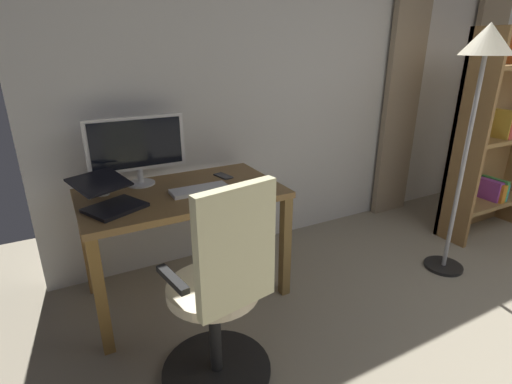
{
  "coord_description": "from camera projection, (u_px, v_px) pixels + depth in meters",
  "views": [
    {
      "loc": [
        2.55,
        -0.27,
        1.61
      ],
      "look_at": [
        1.67,
        -1.89,
        0.91
      ],
      "focal_mm": 27.17,
      "sensor_mm": 36.0,
      "label": 1
    }
  ],
  "objects": [
    {
      "name": "back_room_partition",
      "position": [
        360.0,
        83.0,
        3.5
      ],
      "size": [
        5.49,
        0.1,
        2.58
      ],
      "primitive_type": "cube",
      "color": "silver",
      "rests_on": "ground"
    },
    {
      "name": "curtain_left_panel",
      "position": [
        479.0,
        88.0,
        4.16
      ],
      "size": [
        0.45,
        0.06,
        2.35
      ],
      "primitive_type": "cube",
      "color": "tan",
      "rests_on": "ground"
    },
    {
      "name": "curtain_right_panel",
      "position": [
        402.0,
        94.0,
        3.64
      ],
      "size": [
        0.41,
        0.06,
        2.35
      ],
      "primitive_type": "cube",
      "color": "tan",
      "rests_on": "ground"
    },
    {
      "name": "desk",
      "position": [
        183.0,
        206.0,
        2.47
      ],
      "size": [
        1.24,
        0.72,
        0.75
      ],
      "color": "olive",
      "rests_on": "ground"
    },
    {
      "name": "office_chair",
      "position": [
        221.0,
        300.0,
        1.78
      ],
      "size": [
        0.56,
        0.56,
        1.1
      ],
      "rotation": [
        0.0,
        0.0,
        3.31
      ],
      "color": "black",
      "rests_on": "ground"
    },
    {
      "name": "computer_monitor",
      "position": [
        137.0,
        146.0,
        2.45
      ],
      "size": [
        0.62,
        0.18,
        0.44
      ],
      "color": "white",
      "rests_on": "desk"
    },
    {
      "name": "computer_keyboard",
      "position": [
        200.0,
        190.0,
        2.41
      ],
      "size": [
        0.36,
        0.14,
        0.02
      ],
      "primitive_type": "cube",
      "color": "white",
      "rests_on": "desk"
    },
    {
      "name": "laptop",
      "position": [
        109.0,
        198.0,
        2.16
      ],
      "size": [
        0.41,
        0.44,
        0.17
      ],
      "rotation": [
        0.0,
        0.0,
        0.44
      ],
      "color": "black",
      "rests_on": "desk"
    },
    {
      "name": "computer_mouse",
      "position": [
        257.0,
        188.0,
        2.43
      ],
      "size": [
        0.06,
        0.1,
        0.04
      ],
      "primitive_type": "ellipsoid",
      "color": "white",
      "rests_on": "desk"
    },
    {
      "name": "cell_phone_face_up",
      "position": [
        223.0,
        176.0,
        2.69
      ],
      "size": [
        0.1,
        0.16,
        0.01
      ],
      "primitive_type": "cube",
      "rotation": [
        0.0,
        0.0,
        0.23
      ],
      "color": "#333338",
      "rests_on": "desk"
    },
    {
      "name": "mug_coffee",
      "position": [
        101.0,
        187.0,
        2.35
      ],
      "size": [
        0.12,
        0.08,
        0.1
      ],
      "color": "white",
      "rests_on": "desk"
    },
    {
      "name": "bookshelf",
      "position": [
        496.0,
        134.0,
        3.33
      ],
      "size": [
        0.9,
        0.3,
        1.74
      ],
      "color": "olive",
      "rests_on": "ground"
    },
    {
      "name": "floor_lamp",
      "position": [
        482.0,
        70.0,
        2.47
      ],
      "size": [
        0.32,
        0.32,
        1.74
      ],
      "color": "black",
      "rests_on": "ground"
    }
  ]
}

